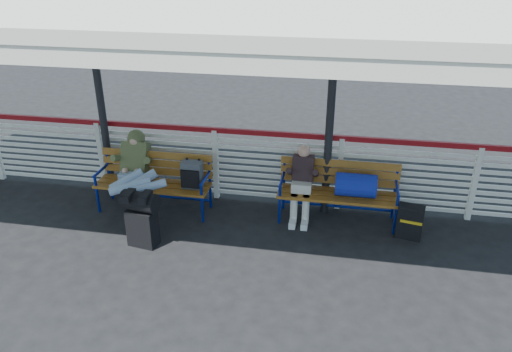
% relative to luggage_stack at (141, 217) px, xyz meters
% --- Properties ---
extents(ground, '(60.00, 60.00, 0.00)m').
position_rel_luggage_stack_xyz_m(ground, '(0.66, -0.32, -0.45)').
color(ground, black).
rests_on(ground, ground).
extents(fence, '(12.08, 0.08, 1.24)m').
position_rel_luggage_stack_xyz_m(fence, '(0.66, 1.58, 0.21)').
color(fence, silver).
rests_on(fence, ground).
extents(canopy, '(12.60, 3.60, 3.16)m').
position_rel_luggage_stack_xyz_m(canopy, '(0.66, 0.54, 2.59)').
color(canopy, silver).
rests_on(canopy, ground).
extents(luggage_stack, '(0.54, 0.36, 0.83)m').
position_rel_luggage_stack_xyz_m(luggage_stack, '(0.00, 0.00, 0.00)').
color(luggage_stack, black).
rests_on(luggage_stack, ground).
extents(bench_left, '(1.80, 0.56, 0.92)m').
position_rel_luggage_stack_xyz_m(bench_left, '(-0.03, 1.04, 0.13)').
color(bench_left, '#A0671E').
rests_on(bench_left, ground).
extents(bench_right, '(1.80, 0.56, 0.92)m').
position_rel_luggage_stack_xyz_m(bench_right, '(2.79, 1.18, 0.15)').
color(bench_right, '#A0671E').
rests_on(bench_right, ground).
extents(traveler_man, '(0.94, 1.64, 0.77)m').
position_rel_luggage_stack_xyz_m(traveler_man, '(-0.35, 0.69, 0.25)').
color(traveler_man, '#92A2C5').
rests_on(traveler_man, ground).
extents(companion_person, '(0.32, 0.66, 1.15)m').
position_rel_luggage_stack_xyz_m(companion_person, '(2.11, 1.18, 0.15)').
color(companion_person, beige).
rests_on(companion_person, ground).
extents(suitcase_side, '(0.40, 0.28, 0.50)m').
position_rel_luggage_stack_xyz_m(suitcase_side, '(3.71, 0.88, -0.20)').
color(suitcase_side, black).
rests_on(suitcase_side, ground).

